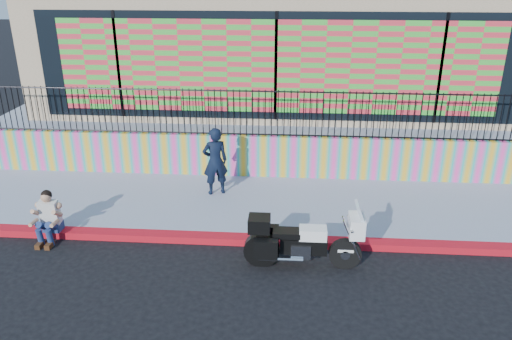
{
  "coord_description": "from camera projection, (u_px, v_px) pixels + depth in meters",
  "views": [
    {
      "loc": [
        0.45,
        -8.91,
        5.28
      ],
      "look_at": [
        -0.3,
        1.2,
        1.14
      ],
      "focal_mm": 35.0,
      "sensor_mm": 36.0,
      "label": 1
    }
  ],
  "objects": [
    {
      "name": "police_motorcycle",
      "position": [
        301.0,
        240.0,
        9.27
      ],
      "size": [
        2.17,
        0.72,
        1.35
      ],
      "color": "black",
      "rests_on": "ground"
    },
    {
      "name": "storefront_building",
      "position": [
        281.0,
        33.0,
        16.53
      ],
      "size": [
        14.0,
        8.06,
        4.0
      ],
      "color": "tan",
      "rests_on": "elevated_platform"
    },
    {
      "name": "red_curb",
      "position": [
        266.0,
        240.0,
        10.22
      ],
      "size": [
        16.0,
        0.3,
        0.15
      ],
      "primitive_type": "cube",
      "color": "red",
      "rests_on": "ground"
    },
    {
      "name": "police_officer",
      "position": [
        215.0,
        161.0,
        11.87
      ],
      "size": [
        0.71,
        0.59,
        1.66
      ],
      "primitive_type": "imported",
      "rotation": [
        0.0,
        0.0,
        3.52
      ],
      "color": "black",
      "rests_on": "sidewalk"
    },
    {
      "name": "elevated_platform",
      "position": [
        279.0,
        108.0,
        17.72
      ],
      "size": [
        16.0,
        10.0,
        1.25
      ],
      "primitive_type": "cube",
      "color": "#888EA4",
      "rests_on": "ground"
    },
    {
      "name": "sidewalk",
      "position": [
        270.0,
        205.0,
        11.74
      ],
      "size": [
        16.0,
        3.0,
        0.15
      ],
      "primitive_type": "cube",
      "color": "#888EA4",
      "rests_on": "ground"
    },
    {
      "name": "seated_man",
      "position": [
        47.0,
        222.0,
        10.18
      ],
      "size": [
        0.54,
        0.71,
        1.06
      ],
      "color": "navy",
      "rests_on": "ground"
    },
    {
      "name": "ground",
      "position": [
        266.0,
        243.0,
        10.25
      ],
      "size": [
        90.0,
        90.0,
        0.0
      ],
      "primitive_type": "plane",
      "color": "black",
      "rests_on": "ground"
    },
    {
      "name": "mural_wall",
      "position": [
        273.0,
        156.0,
        12.98
      ],
      "size": [
        16.0,
        0.2,
        1.1
      ],
      "primitive_type": "cube",
      "color": "#FF43A8",
      "rests_on": "sidewalk"
    },
    {
      "name": "metal_fence",
      "position": [
        274.0,
        113.0,
        12.55
      ],
      "size": [
        15.8,
        0.04,
        1.2
      ],
      "primitive_type": null,
      "color": "black",
      "rests_on": "mural_wall"
    }
  ]
}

